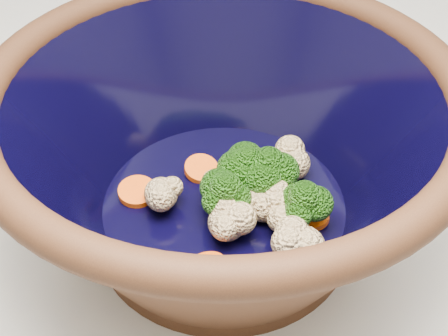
% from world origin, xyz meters
% --- Properties ---
extents(mixing_bowl, '(0.41, 0.41, 0.17)m').
position_xyz_m(mixing_bowl, '(-0.10, -0.07, 0.99)').
color(mixing_bowl, black).
rests_on(mixing_bowl, counter).
extents(vegetable_pile, '(0.18, 0.15, 0.06)m').
position_xyz_m(vegetable_pile, '(-0.07, -0.07, 0.96)').
color(vegetable_pile, '#608442').
rests_on(vegetable_pile, mixing_bowl).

